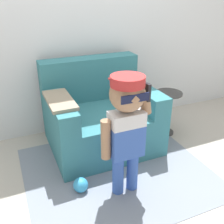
% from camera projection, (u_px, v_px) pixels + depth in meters
% --- Properties ---
extents(ground_plane, '(10.00, 10.00, 0.00)m').
position_uv_depth(ground_plane, '(106.00, 149.00, 2.78)').
color(ground_plane, '#ADA89E').
extents(wall_back, '(10.00, 0.05, 2.60)m').
position_uv_depth(wall_back, '(82.00, 14.00, 2.75)').
color(wall_back, silver).
rests_on(wall_back, ground_plane).
extents(armchair, '(1.08, 0.92, 0.88)m').
position_uv_depth(armchair, '(99.00, 116.00, 2.76)').
color(armchair, teal).
rests_on(armchair, ground_plane).
extents(person_child, '(0.41, 0.31, 1.00)m').
position_uv_depth(person_child, '(126.00, 119.00, 1.93)').
color(person_child, '#3356AD').
rests_on(person_child, ground_plane).
extents(side_table, '(0.30, 0.30, 0.51)m').
position_uv_depth(side_table, '(167.00, 109.00, 2.96)').
color(side_table, '#333333').
rests_on(side_table, ground_plane).
extents(rug, '(1.64, 1.44, 0.01)m').
position_uv_depth(rug, '(117.00, 171.00, 2.44)').
color(rug, gray).
rests_on(rug, ground_plane).
extents(toy_ball, '(0.12, 0.12, 0.12)m').
position_uv_depth(toy_ball, '(81.00, 185.00, 2.18)').
color(toy_ball, '#3399D1').
rests_on(toy_ball, ground_plane).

